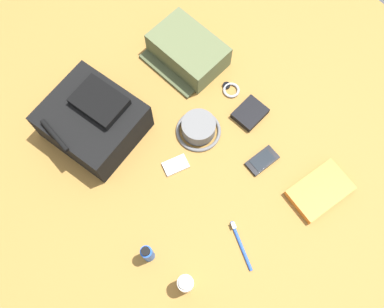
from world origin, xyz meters
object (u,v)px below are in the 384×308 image
Objects in this scene: paperback_novel at (320,191)px; wristwatch at (231,90)px; backpack at (93,120)px; deodorant_spray at (148,254)px; bucket_hat at (199,128)px; cell_phone at (262,161)px; toothpaste_tube at (186,284)px; media_player at (176,165)px; toiletry_pouch at (187,51)px; wallet at (250,113)px; toothbrush at (240,243)px.

paperback_novel is 0.48m from wristwatch.
deodorant_spray is at bearing 162.69° from backpack.
wristwatch is at bearing -77.34° from bucket_hat.
cell_phone is 1.61× the size of wristwatch.
toothpaste_tube reaches higher than paperback_novel.
bucket_hat is 1.67× the size of media_player.
deodorant_spray is at bearing 88.74° from cell_phone.
bucket_hat is at bearing 145.91° from toiletry_pouch.
backpack is at bearing 91.08° from toiletry_pouch.
deodorant_spray is 0.66m from wristwatch.
wallet is at bearing -95.20° from media_player.
paperback_novel is at bearing -97.64° from toothpaste_tube.
backpack is 4.94× the size of wristwatch.
toothpaste_tube is (-0.60, 0.11, -0.01)m from backpack.
media_player is 0.87× the size of wallet.
bucket_hat is 0.52m from toothpaste_tube.
backpack is at bearing 22.32° from media_player.
deodorant_spray is 1.24× the size of media_player.
wallet is (-0.32, -0.44, -0.06)m from backpack.
toiletry_pouch is 2.38× the size of deodorant_spray.
cell_phone is (-0.47, -0.35, -0.07)m from backpack.
deodorant_spray is 0.30m from toothbrush.
bucket_hat is (-0.24, -0.26, -0.04)m from backpack.
paperback_novel is (-0.68, -0.42, -0.06)m from backpack.
toothpaste_tube reaches higher than media_player.
deodorant_spray is (0.14, 0.03, -0.00)m from toothpaste_tube.
backpack is 3.67× the size of media_player.
paperback_novel is 1.94× the size of wallet.
wristwatch is at bearing -54.73° from toothpaste_tube.
wristwatch is at bearing -75.51° from media_player.
wristwatch is at bearing -13.02° from wallet.
bucket_hat is at bearing -23.00° from toothbrush.
backpack is at bearing -17.31° from deodorant_spray.
toothbrush reaches higher than cell_phone.
bucket_hat is 1.34× the size of deodorant_spray.
cell_phone is (-0.23, -0.09, -0.02)m from bucket_hat.
cell_phone is (-0.01, -0.49, -0.05)m from deodorant_spray.
toiletry_pouch is 1.32× the size of paperback_novel.
backpack is 0.43m from toiletry_pouch.
deodorant_spray is at bearing 123.62° from media_player.
backpack is 0.50m from wristwatch.
toiletry_pouch is 0.33m from wallet.
toothpaste_tube reaches higher than toiletry_pouch.
deodorant_spray is 0.60m from paperback_novel.
backpack is 2.91× the size of toothpaste_tube.
media_player is at bearing 104.49° from wristwatch.
bucket_hat is at bearing -73.04° from media_player.
bucket_hat is 0.20m from wristwatch.
backpack is 2.96× the size of deodorant_spray.
bucket_hat is 0.75× the size of paperback_novel.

